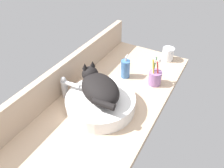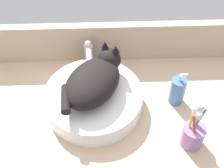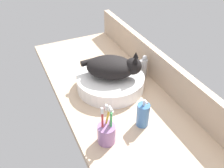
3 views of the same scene
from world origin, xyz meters
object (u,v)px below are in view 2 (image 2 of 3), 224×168
at_px(sink_basin, 94,100).
at_px(faucet, 89,54).
at_px(cat, 94,80).
at_px(toothbrush_cup, 193,134).
at_px(soap_dispenser, 178,91).

relative_size(sink_basin, faucet, 2.66).
relative_size(cat, toothbrush_cup, 1.61).
relative_size(faucet, soap_dispenser, 0.91).
xyz_separation_m(faucet, soap_dispenser, (0.33, -0.19, -0.01)).
distance_m(soap_dispenser, toothbrush_cup, 0.19).
bearing_deg(soap_dispenser, sink_basin, -176.97).
bearing_deg(sink_basin, cat, 62.11).
bearing_deg(faucet, cat, -82.78).
height_order(sink_basin, toothbrush_cup, toothbrush_cup).
bearing_deg(sink_basin, faucet, 95.08).
bearing_deg(toothbrush_cup, faucet, 132.92).
height_order(cat, toothbrush_cup, cat).
xyz_separation_m(sink_basin, cat, (0.01, 0.01, 0.10)).
xyz_separation_m(soap_dispenser, toothbrush_cup, (0.02, -0.19, -0.01)).
relative_size(cat, faucet, 2.22).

